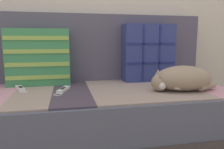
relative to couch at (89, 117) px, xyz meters
name	(u,v)px	position (x,y,z in m)	size (l,w,h in m)	color
couch	(89,117)	(0.00, 0.00, 0.00)	(1.91, 0.84, 0.38)	#3D3838
sofa_backrest	(84,48)	(0.00, 0.35, 0.44)	(1.87, 0.14, 0.51)	#514C60
throw_pillow_quilted	(148,53)	(0.48, 0.21, 0.41)	(0.39, 0.14, 0.43)	navy
throw_pillow_striped	(39,57)	(-0.32, 0.21, 0.38)	(0.42, 0.14, 0.39)	#3D8956
sleeping_cat	(181,79)	(0.55, -0.17, 0.27)	(0.42, 0.23, 0.15)	gray
game_remote_near	(63,90)	(-0.16, -0.04, 0.20)	(0.11, 0.21, 0.02)	white
game_remote_far	(21,89)	(-0.42, 0.06, 0.20)	(0.11, 0.19, 0.02)	white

